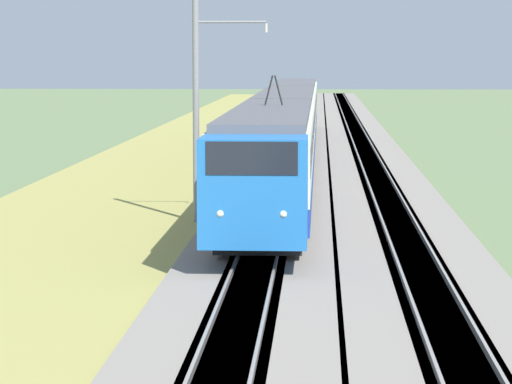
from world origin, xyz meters
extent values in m
cube|color=gray|center=(50.00, 0.00, 0.15)|extent=(240.00, 4.40, 0.30)
cube|color=gray|center=(50.00, -4.28, 0.15)|extent=(240.00, 4.40, 0.30)
cube|color=#4C4238|center=(50.00, 0.00, 0.15)|extent=(240.00, 1.57, 0.30)
cube|color=gray|center=(50.00, 0.53, 0.38)|extent=(240.00, 0.07, 0.15)
cube|color=gray|center=(50.00, -0.53, 0.38)|extent=(240.00, 0.07, 0.15)
cube|color=#4C4238|center=(50.00, -4.28, 0.15)|extent=(240.00, 1.57, 0.30)
cube|color=gray|center=(50.00, -3.74, 0.38)|extent=(240.00, 0.07, 0.15)
cube|color=gray|center=(50.00, -4.81, 0.38)|extent=(240.00, 0.07, 0.15)
cube|color=#99934C|center=(50.00, 5.78, 0.06)|extent=(240.00, 10.74, 0.12)
cube|color=blue|center=(27.80, 0.00, 2.39)|extent=(2.08, 2.74, 2.77)
cube|color=black|center=(27.49, 0.00, 3.31)|extent=(1.50, 2.28, 0.83)
sphere|color=#F2EAC6|center=(26.81, 0.78, 1.93)|extent=(0.20, 0.20, 0.20)
sphere|color=#F2EAC6|center=(26.81, -0.78, 1.93)|extent=(0.20, 0.20, 0.20)
cube|color=navy|center=(38.08, 0.00, 1.39)|extent=(18.48, 2.85, 0.78)
cube|color=silver|center=(38.08, 0.00, 2.77)|extent=(18.48, 2.85, 2.00)
cube|color=black|center=(38.08, 0.00, 2.93)|extent=(17.00, 2.87, 0.84)
cube|color=#515156|center=(38.08, 0.00, 3.90)|extent=(18.48, 2.63, 0.25)
cube|color=black|center=(38.08, 0.00, 0.72)|extent=(17.56, 2.43, 0.55)
cylinder|color=black|center=(30.64, 0.53, 0.88)|extent=(0.86, 0.12, 0.86)
cylinder|color=black|center=(30.64, -0.53, 0.88)|extent=(0.86, 0.12, 0.86)
cube|color=navy|center=(58.21, 0.00, 1.39)|extent=(20.57, 2.85, 0.78)
cube|color=silver|center=(58.21, 0.00, 2.77)|extent=(20.57, 2.85, 2.00)
cube|color=black|center=(58.21, 0.00, 2.93)|extent=(18.92, 2.87, 0.84)
cube|color=#515156|center=(58.21, 0.00, 3.90)|extent=(20.57, 2.63, 0.25)
cube|color=black|center=(58.21, 0.00, 0.72)|extent=(19.54, 2.43, 0.55)
cube|color=navy|center=(79.38, 0.00, 1.39)|extent=(20.57, 2.85, 0.78)
cube|color=silver|center=(79.38, 0.00, 2.77)|extent=(20.57, 2.85, 2.00)
cube|color=black|center=(79.38, 0.00, 2.93)|extent=(18.92, 2.87, 0.84)
cube|color=#515156|center=(79.38, 0.00, 3.90)|extent=(20.57, 2.63, 0.25)
cube|color=black|center=(79.38, 0.00, 0.72)|extent=(19.54, 2.43, 0.55)
cylinder|color=black|center=(40.86, 0.17, 4.57)|extent=(0.06, 0.33, 1.08)
cylinder|color=black|center=(40.86, -0.17, 4.57)|extent=(0.06, 0.33, 1.08)
cube|color=black|center=(30.64, 0.00, 0.00)|extent=(0.10, 0.10, 0.00)
cylinder|color=slate|center=(38.28, 2.56, 3.93)|extent=(0.22, 0.22, 7.85)
cylinder|color=slate|center=(38.28, 1.36, 6.95)|extent=(0.08, 2.40, 0.08)
cylinder|color=#B2ADA8|center=(38.28, 0.16, 6.75)|extent=(0.10, 0.10, 0.30)
camera|label=1|loc=(-2.96, -1.68, 5.88)|focal=85.00mm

